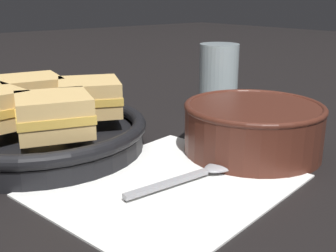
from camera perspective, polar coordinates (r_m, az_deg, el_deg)
ground_plane at (r=0.53m, az=-1.88°, el=-4.59°), size 4.00×4.00×0.00m
napkin at (r=0.46m, az=0.08°, el=-7.90°), size 0.29×0.25×0.00m
soup_bowl at (r=0.55m, az=11.44°, el=0.11°), size 0.18×0.18×0.07m
spoon at (r=0.48m, az=5.48°, el=-6.01°), size 0.16×0.03×0.01m
skillet at (r=0.58m, az=-16.50°, el=-1.15°), size 0.27×0.27×0.04m
sandwich_near_right at (r=0.50m, az=-15.20°, el=1.50°), size 0.11×0.10×0.05m
sandwich_far_left at (r=0.58m, az=-10.59°, el=3.90°), size 0.11×0.11×0.05m
sandwich_far_right at (r=0.63m, az=-18.21°, el=4.30°), size 0.10×0.10×0.05m
drinking_glass at (r=0.74m, az=6.84°, el=6.46°), size 0.07×0.07×0.12m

